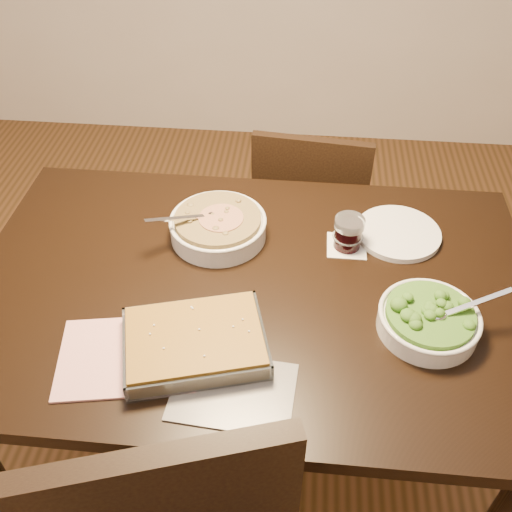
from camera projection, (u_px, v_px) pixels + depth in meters
The scene contains 11 objects.
ground at pixel (253, 441), 1.91m from camera, with size 4.00×4.00×0.00m, color #402A12.
table at pixel (252, 310), 1.47m from camera, with size 1.40×0.90×0.75m.
magazine_a at pixel (128, 355), 1.24m from camera, with size 0.30×0.22×0.01m, color #B63440.
magazine_b at pixel (233, 392), 1.17m from camera, with size 0.25×0.18×0.00m, color #25252C.
coaster at pixel (346, 246), 1.51m from camera, with size 0.10×0.10×0.00m, color white.
stew_bowl at pixel (218, 226), 1.51m from camera, with size 0.26×0.26×0.10m.
broccoli_bowl at pixel (429, 320), 1.28m from camera, with size 0.25×0.23×0.09m.
baking_dish at pixel (195, 343), 1.23m from camera, with size 0.35×0.30×0.05m.
wine_tumbler at pixel (348, 232), 1.47m from camera, with size 0.08×0.08×0.09m.
dinner_plate at pixel (398, 233), 1.53m from camera, with size 0.23×0.23×0.02m, color silver.
chair_far at pixel (310, 212), 2.08m from camera, with size 0.42×0.42×0.82m.
Camera 1 is at (0.11, -0.98, 1.75)m, focal length 40.00 mm.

